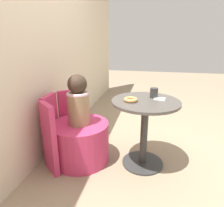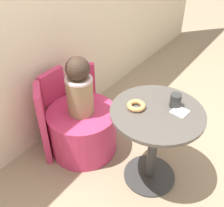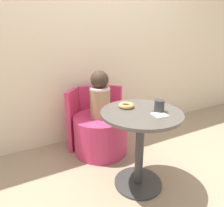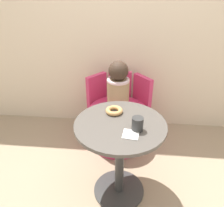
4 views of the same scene
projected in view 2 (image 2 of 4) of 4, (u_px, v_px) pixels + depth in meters
ground_plane at (157, 175)px, 2.16m from camera, size 12.00×12.00×0.00m
back_wall at (39, 2)px, 1.97m from camera, size 6.00×0.06×2.40m
round_table at (155, 133)px, 1.87m from camera, size 0.64×0.64×0.68m
tub_chair at (83, 130)px, 2.29m from camera, size 0.59×0.59×0.41m
booth_backrest at (61, 108)px, 2.32m from camera, size 0.69×0.25×0.69m
child_figure at (79, 87)px, 2.03m from camera, size 0.22×0.22×0.50m
donut at (136, 106)px, 1.77m from camera, size 0.13×0.13×0.03m
cup at (175, 100)px, 1.76m from camera, size 0.08×0.08×0.09m
paper_napkin at (180, 112)px, 1.74m from camera, size 0.11×0.11×0.01m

